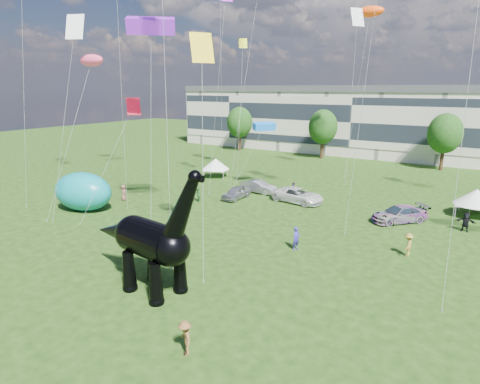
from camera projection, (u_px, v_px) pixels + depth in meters
The scene contains 15 objects.
ground at pixel (182, 300), 24.70m from camera, with size 220.00×220.00×0.00m, color #16330C.
terrace_row at pixel (360, 123), 77.80m from camera, with size 78.00×11.00×12.00m, color beige.
tree_far_left at pixel (240, 120), 81.94m from camera, with size 5.20×5.20×9.44m.
tree_mid_left at pixel (323, 124), 72.50m from camera, with size 5.20×5.20×9.44m.
tree_mid_right at pixel (445, 130), 62.02m from camera, with size 5.20×5.20×9.44m.
dinosaur_sculpture at pixel (148, 241), 25.29m from camera, with size 10.76×3.27×8.76m.
car_silver at pixel (236, 193), 47.02m from camera, with size 1.75×4.35×1.48m, color #B8B9BD.
car_grey at pixel (258, 187), 49.66m from camera, with size 1.64×4.70×1.55m, color gray.
car_white at pixel (298, 195), 45.46m from camera, with size 2.75×5.97×1.66m, color silver.
car_dark at pixel (399, 214), 38.81m from camera, with size 2.26×5.55×1.61m, color #595960.
gazebo_far at pixel (476, 197), 40.22m from camera, with size 4.25×4.25×2.86m.
gazebo_left at pixel (216, 164), 58.14m from camera, with size 5.13×5.13×2.74m.
inflatable_teal at pixel (83, 192), 42.27m from camera, with size 6.57×4.11×4.11m, color #0B868E.
visitors at pixel (318, 226), 35.22m from camera, with size 39.78×35.98×1.90m.
kites at pixel (273, 15), 40.96m from camera, with size 57.52×39.76×30.73m.
Camera 1 is at (15.06, -16.73, 12.68)m, focal length 30.00 mm.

